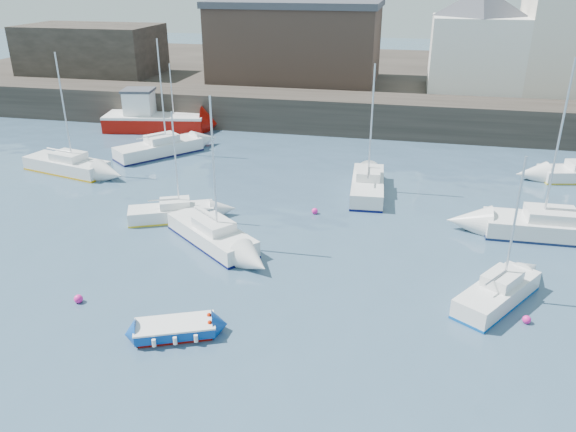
% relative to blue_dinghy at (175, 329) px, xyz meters
% --- Properties ---
extents(water, '(220.00, 220.00, 0.00)m').
position_rel_blue_dinghy_xyz_m(water, '(2.52, -3.05, -0.33)').
color(water, '#2D4760').
rests_on(water, ground).
extents(quay_wall, '(90.00, 5.00, 3.00)m').
position_rel_blue_dinghy_xyz_m(quay_wall, '(2.52, 31.95, 1.17)').
color(quay_wall, '#28231E').
rests_on(quay_wall, ground).
extents(land_strip, '(90.00, 32.00, 2.80)m').
position_rel_blue_dinghy_xyz_m(land_strip, '(2.52, 49.95, 1.07)').
color(land_strip, '#28231E').
rests_on(land_strip, ground).
extents(bldg_east_d, '(11.14, 11.14, 8.95)m').
position_rel_blue_dinghy_xyz_m(bldg_east_d, '(13.52, 38.45, 7.04)').
color(bldg_east_d, white).
rests_on(bldg_east_d, land_strip).
extents(warehouse, '(16.40, 10.40, 7.60)m').
position_rel_blue_dinghy_xyz_m(warehouse, '(-3.48, 39.95, 6.29)').
color(warehouse, '#3D2D26').
rests_on(warehouse, land_strip).
extents(bldg_west, '(14.00, 8.00, 5.00)m').
position_rel_blue_dinghy_xyz_m(bldg_west, '(-25.48, 38.95, 4.97)').
color(bldg_west, '#353028').
rests_on(bldg_west, land_strip).
extents(blue_dinghy, '(3.36, 2.42, 0.59)m').
position_rel_blue_dinghy_xyz_m(blue_dinghy, '(0.00, 0.00, 0.00)').
color(blue_dinghy, '#920A03').
rests_on(blue_dinghy, ground).
extents(fishing_boat, '(9.16, 4.75, 5.78)m').
position_rel_blue_dinghy_xyz_m(fishing_boat, '(-14.08, 28.40, 0.79)').
color(fishing_boat, '#920A03').
rests_on(fishing_boat, ground).
extents(sailboat_a, '(5.00, 3.33, 6.23)m').
position_rel_blue_dinghy_xyz_m(sailboat_a, '(-4.56, 10.38, 0.11)').
color(sailboat_a, white).
rests_on(sailboat_a, ground).
extents(sailboat_b, '(5.93, 5.32, 7.80)m').
position_rel_blue_dinghy_xyz_m(sailboat_b, '(-1.32, 8.03, 0.18)').
color(sailboat_b, white).
rests_on(sailboat_b, ground).
extents(sailboat_c, '(4.04, 4.96, 6.47)m').
position_rel_blue_dinghy_xyz_m(sailboat_c, '(12.50, 5.16, 0.17)').
color(sailboat_c, white).
rests_on(sailboat_c, ground).
extents(sailboat_d, '(7.36, 2.47, 9.33)m').
position_rel_blue_dinghy_xyz_m(sailboat_d, '(16.25, 12.62, 0.24)').
color(sailboat_d, white).
rests_on(sailboat_d, ground).
extents(sailboat_e, '(6.71, 3.52, 8.24)m').
position_rel_blue_dinghy_xyz_m(sailboat_e, '(-15.04, 16.47, 0.21)').
color(sailboat_e, white).
rests_on(sailboat_e, ground).
extents(sailboat_f, '(2.36, 6.27, 8.02)m').
position_rel_blue_dinghy_xyz_m(sailboat_f, '(5.96, 16.87, 0.24)').
color(sailboat_f, white).
rests_on(sailboat_f, ground).
extents(sailboat_h, '(5.84, 6.53, 8.58)m').
position_rel_blue_dinghy_xyz_m(sailboat_h, '(-10.37, 21.55, 0.23)').
color(sailboat_h, white).
rests_on(sailboat_h, ground).
extents(buoy_near, '(0.38, 0.38, 0.38)m').
position_rel_blue_dinghy_xyz_m(buoy_near, '(-5.01, 1.35, -0.33)').
color(buoy_near, '#FA1E94').
rests_on(buoy_near, ground).
extents(buoy_mid, '(0.34, 0.34, 0.34)m').
position_rel_blue_dinghy_xyz_m(buoy_mid, '(13.52, 3.87, -0.33)').
color(buoy_mid, '#FA1E94').
rests_on(buoy_mid, ground).
extents(buoy_far, '(0.36, 0.36, 0.36)m').
position_rel_blue_dinghy_xyz_m(buoy_far, '(3.25, 12.96, -0.33)').
color(buoy_far, '#FA1E94').
rests_on(buoy_far, ground).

